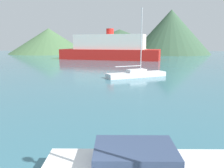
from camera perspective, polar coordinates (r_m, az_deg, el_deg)
The scene contains 5 objects.
sailboat_inner at distance 29.97m, azimuth 6.42°, elevation 2.66°, with size 8.35×5.44×9.12m.
ferry_distant at distance 61.62m, azimuth -0.53°, elevation 9.24°, with size 28.41×13.66×8.40m.
hill_west at distance 99.84m, azimuth -16.13°, elevation 10.76°, with size 33.40×33.40×10.66m.
hill_central at distance 101.26m, azimuth 1.98°, elevation 11.11°, with size 54.29×54.29×10.49m.
hill_east at distance 94.46m, azimuth 15.08°, elevation 12.97°, with size 31.95×31.95×17.69m.
Camera 1 is at (1.99, -3.98, 4.63)m, focal length 35.00 mm.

